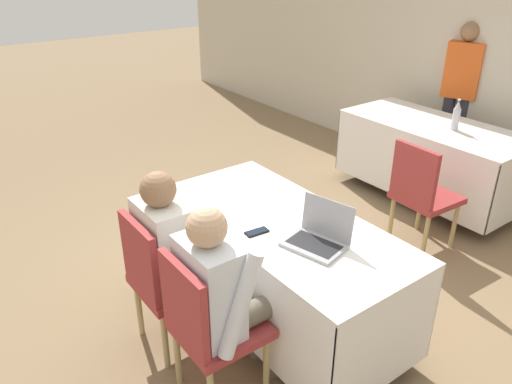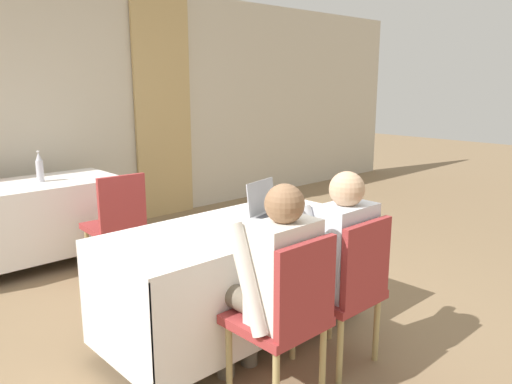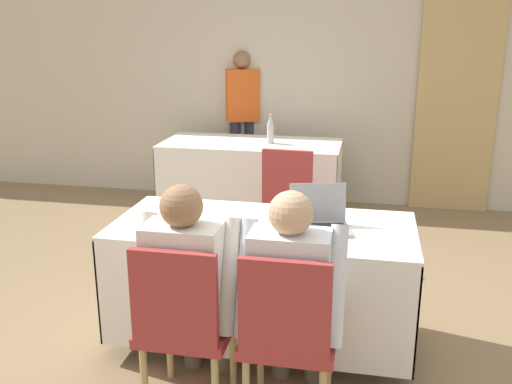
{
  "view_description": "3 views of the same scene",
  "coord_description": "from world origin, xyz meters",
  "views": [
    {
      "loc": [
        2.0,
        -1.68,
        2.24
      ],
      "look_at": [
        0.0,
        -0.2,
        1.01
      ],
      "focal_mm": 35.0,
      "sensor_mm": 36.0,
      "label": 1
    },
    {
      "loc": [
        -1.96,
        -2.3,
        1.65
      ],
      "look_at": [
        0.0,
        -0.2,
        1.01
      ],
      "focal_mm": 35.0,
      "sensor_mm": 36.0,
      "label": 2
    },
    {
      "loc": [
        0.57,
        -3.01,
        1.86
      ],
      "look_at": [
        0.0,
        -0.2,
        1.01
      ],
      "focal_mm": 40.0,
      "sensor_mm": 36.0,
      "label": 3
    }
  ],
  "objects": [
    {
      "name": "person_white_shirt",
      "position": [
        0.25,
        -0.6,
        0.66
      ],
      "size": [
        0.5,
        0.52,
        1.16
      ],
      "rotation": [
        0.0,
        0.0,
        3.14
      ],
      "color": "#665B4C",
      "rests_on": "ground_plane"
    },
    {
      "name": "chair_near_left",
      "position": [
        -0.25,
        -0.7,
        0.5
      ],
      "size": [
        0.44,
        0.44,
        0.9
      ],
      "rotation": [
        0.0,
        0.0,
        3.14
      ],
      "color": "tan",
      "rests_on": "ground_plane"
    },
    {
      "name": "conference_table_far",
      "position": [
        -0.55,
        2.28,
        0.57
      ],
      "size": [
        1.72,
        0.79,
        0.76
      ],
      "color": "white",
      "rests_on": "ground_plane"
    },
    {
      "name": "paper_beside_laptop",
      "position": [
        0.07,
        0.05,
        0.76
      ],
      "size": [
        0.32,
        0.36,
        0.0
      ],
      "rotation": [
        0.0,
        0.0,
        0.47
      ],
      "color": "white",
      "rests_on": "conference_table_near"
    },
    {
      "name": "cell_phone",
      "position": [
        0.02,
        -0.21,
        0.76
      ],
      "size": [
        0.07,
        0.14,
        0.01
      ],
      "rotation": [
        0.0,
        0.0,
        -0.1
      ],
      "color": "black",
      "rests_on": "conference_table_near"
    },
    {
      "name": "ground_plane",
      "position": [
        0.0,
        0.0,
        0.0
      ],
      "size": [
        24.0,
        24.0,
        0.0
      ],
      "primitive_type": "plane",
      "color": "#846B4C"
    },
    {
      "name": "person_checkered_shirt",
      "position": [
        -0.25,
        -0.6,
        0.66
      ],
      "size": [
        0.5,
        0.52,
        1.16
      ],
      "rotation": [
        0.0,
        0.0,
        3.14
      ],
      "color": "#665B4C",
      "rests_on": "ground_plane"
    },
    {
      "name": "water_bottle",
      "position": [
        -0.36,
        2.28,
        0.89
      ],
      "size": [
        0.07,
        0.07,
        0.28
      ],
      "color": "#B7B7C1",
      "rests_on": "conference_table_far"
    },
    {
      "name": "chair_far_spare",
      "position": [
        -0.05,
        1.46,
        0.5
      ],
      "size": [
        0.46,
        0.46,
        0.9
      ],
      "rotation": [
        0.0,
        0.0,
        3.09
      ],
      "color": "tan",
      "rests_on": "ground_plane"
    },
    {
      "name": "person_red_shirt",
      "position": [
        -0.79,
        2.98,
        0.91
      ],
      "size": [
        0.39,
        0.31,
        1.59
      ],
      "rotation": [
        0.0,
        0.0,
        0.37
      ],
      "color": "#33333D",
      "rests_on": "ground_plane"
    },
    {
      "name": "chair_near_right",
      "position": [
        0.25,
        -0.7,
        0.5
      ],
      "size": [
        0.44,
        0.44,
        0.9
      ],
      "rotation": [
        0.0,
        0.0,
        3.14
      ],
      "color": "tan",
      "rests_on": "ground_plane"
    },
    {
      "name": "conference_table_near",
      "position": [
        0.0,
        0.0,
        0.57
      ],
      "size": [
        1.72,
        0.79,
        0.76
      ],
      "color": "white",
      "rests_on": "ground_plane"
    },
    {
      "name": "laptop",
      "position": [
        0.32,
        -0.02,
        0.81
      ],
      "size": [
        0.37,
        0.33,
        0.24
      ],
      "rotation": [
        0.0,
        0.0,
        0.25
      ],
      "color": "#99999E",
      "rests_on": "conference_table_near"
    }
  ]
}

